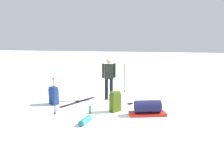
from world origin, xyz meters
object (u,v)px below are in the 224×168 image
Objects in this scene: ski_pair_near at (78,102)px; thermos_bottle at (90,109)px; skier_standing at (109,76)px; ski_poles_planted_near at (124,77)px; backpack_bright at (115,102)px; gear_sled at (148,108)px; sleeping_mat_rolled at (85,121)px; ski_poles_planted_far at (54,94)px; backpack_large_dark at (54,96)px; ski_pair_far at (130,104)px.

ski_pair_near is 6.75× the size of thermos_bottle.
ski_poles_planted_near is at bearing -14.99° from skier_standing.
skier_standing is 2.08m from thermos_bottle.
backpack_bright is 1.11m from gear_sled.
sleeping_mat_rolled is (-1.21, 1.66, -0.13)m from gear_sled.
thermos_bottle is at bearing 11.48° from sleeping_mat_rolled.
ski_poles_planted_far is (-1.60, 0.14, 0.66)m from ski_pair_near.
ski_poles_planted_far is (-0.82, 1.80, 0.34)m from backpack_bright.
sleeping_mat_rolled is at bearing 156.81° from backpack_bright.
ski_poles_planted_near is (2.88, 0.26, 0.39)m from backpack_bright.
backpack_large_dark is 2.48m from sleeping_mat_rolled.
ski_pair_far is at bearing -76.31° from backpack_large_dark.
gear_sled is at bearing -96.65° from backpack_large_dark.
ski_poles_planted_near is 3.37m from thermos_bottle.
gear_sled reaches higher than ski_pair_far.
thermos_bottle is at bearing -112.32° from backpack_large_dark.
ski_pair_near is at bearing 37.51° from thermos_bottle.
ski_pair_near is at bearing 124.83° from skier_standing.
ski_poles_planted_far is at bearing 103.53° from gear_sled.
skier_standing is 1.41× the size of ski_poles_planted_far.
skier_standing reaches higher than ski_pair_near.
ski_poles_planted_far is at bearing 114.36° from backpack_bright.
backpack_bright reaches higher than gear_sled.
backpack_large_dark is at bearing 29.81° from ski_poles_planted_far.
sleeping_mat_rolled is (-1.62, -1.87, -0.24)m from backpack_large_dark.
ski_pair_far is 2.78× the size of sleeping_mat_rolled.
ski_pair_near is at bearing 27.44° from sleeping_mat_rolled.
backpack_large_dark is 0.97× the size of backpack_bright.
backpack_bright reaches higher than sleeping_mat_rolled.
ski_poles_planted_near is 1.08× the size of ski_poles_planted_far.
ski_pair_far is 1.17× the size of ski_poles_planted_near.
skier_standing is 2.27m from backpack_large_dark.
ski_poles_planted_near reaches higher than ski_pair_near.
thermos_bottle is (-0.28, 1.85, -0.09)m from gear_sled.
ski_poles_planted_far is 2.20× the size of sleeping_mat_rolled.
skier_standing reaches higher than backpack_large_dark.
gear_sled is (-1.63, -1.72, -0.73)m from skier_standing.
ski_pair_far is at bearing -84.75° from ski_pair_near.
backpack_large_dark is at bearing 83.17° from backpack_bright.
ski_poles_planted_far is 1.46m from sleeping_mat_rolled.
thermos_bottle is (-1.91, 0.13, -0.82)m from skier_standing.
skier_standing is at bearing -56.09° from backpack_large_dark.
ski_pair_far is 2.89m from backpack_large_dark.
skier_standing is 1.58m from ski_pair_near.
backpack_large_dark reaches higher than thermos_bottle.
ski_pair_near is 1.40× the size of gear_sled.
skier_standing reaches higher than gear_sled.
gear_sled is at bearing -133.46° from skier_standing.
ski_poles_planted_near is (1.91, 0.61, 0.71)m from ski_pair_far.
ski_pair_far is at bearing 34.24° from gear_sled.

